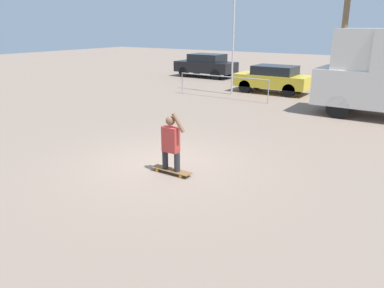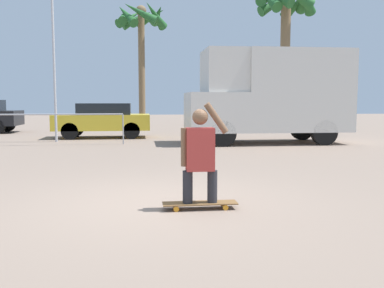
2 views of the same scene
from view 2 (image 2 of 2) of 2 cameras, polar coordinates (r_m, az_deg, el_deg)
ground_plane at (r=6.43m, az=-4.54°, el=-7.87°), size 80.00×80.00×0.00m
skateboard at (r=6.06m, az=1.07°, el=-7.95°), size 1.05×0.26×0.09m
person_skateboarder at (r=5.93m, az=1.07°, el=-1.02°), size 0.67×0.22×1.41m
camper_van at (r=15.56m, az=10.42°, el=6.66°), size 5.65×2.30×3.27m
parked_car_yellow at (r=17.85m, az=-11.79°, el=3.24°), size 3.83×1.75×1.41m
palm_tree_near_van at (r=25.08m, az=12.42°, el=16.74°), size 3.60×3.50×7.88m
palm_tree_center_background at (r=25.38m, az=-6.90°, el=15.55°), size 3.11×3.08×7.02m
flagpole at (r=16.61m, az=-17.72°, el=13.80°), size 1.04×0.12×6.74m
plaza_railing_segment at (r=15.28m, az=-18.10°, el=3.27°), size 4.77×0.05×1.08m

